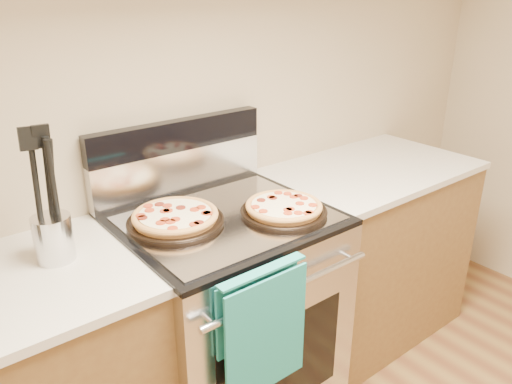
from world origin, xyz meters
TOP-DOWN VIEW (x-y plane):
  - wall_back at (0.00, 2.00)m, footprint 4.00×0.00m
  - range_body at (0.00, 1.65)m, footprint 0.76×0.68m
  - oven_window at (0.00, 1.31)m, footprint 0.56×0.01m
  - cooktop at (0.00, 1.65)m, footprint 0.76×0.68m
  - backsplash_lower at (0.00, 1.96)m, footprint 0.76×0.06m
  - backsplash_upper at (0.00, 1.96)m, footprint 0.76×0.06m
  - oven_handle at (0.00, 1.27)m, footprint 0.70×0.03m
  - dish_towel at (-0.12, 1.27)m, footprint 0.32×0.05m
  - foil_sheet at (0.00, 1.62)m, footprint 0.70×0.55m
  - cabinet_right at (0.88, 1.68)m, footprint 1.00×0.62m
  - countertop_right at (0.88, 1.68)m, footprint 1.02×0.64m
  - pepperoni_pizza_back at (-0.18, 1.69)m, footprint 0.45×0.45m
  - pepperoni_pizza_front at (0.18, 1.52)m, footprint 0.34×0.34m
  - utensil_crock at (-0.58, 1.74)m, footprint 0.15×0.15m

SIDE VIEW (x-z plane):
  - cabinet_right at x=0.88m, z-range 0.00..0.88m
  - range_body at x=0.00m, z-range 0.00..0.90m
  - oven_window at x=0.00m, z-range 0.25..0.65m
  - dish_towel at x=-0.12m, z-range 0.49..0.91m
  - oven_handle at x=0.00m, z-range 0.79..0.81m
  - countertop_right at x=0.88m, z-range 0.88..0.91m
  - cooktop at x=0.00m, z-range 0.90..0.92m
  - foil_sheet at x=0.00m, z-range 0.92..0.93m
  - pepperoni_pizza_front at x=0.18m, z-range 0.93..0.97m
  - pepperoni_pizza_back at x=-0.18m, z-range 0.93..0.97m
  - utensil_crock at x=-0.58m, z-range 0.91..1.06m
  - backsplash_lower at x=0.00m, z-range 0.92..1.10m
  - backsplash_upper at x=0.00m, z-range 1.10..1.22m
  - wall_back at x=0.00m, z-range -0.65..3.35m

